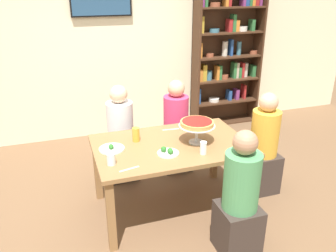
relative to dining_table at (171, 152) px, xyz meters
name	(u,v)px	position (x,y,z in m)	size (l,w,h in m)	color
ground_plane	(171,207)	(0.00, 0.00, -0.65)	(12.00, 12.00, 0.00)	brown
rear_partition	(122,41)	(0.00, 2.20, 0.75)	(8.00, 0.12, 2.80)	beige
dining_table	(171,152)	(0.00, 0.00, 0.00)	(1.49, 0.96, 0.74)	olive
bookshelf	(227,53)	(1.62, 2.01, 0.51)	(1.10, 0.30, 2.21)	#422819
diner_far_right	(176,132)	(0.33, 0.78, -0.16)	(0.34, 0.34, 1.15)	#382D28
diner_near_right	(240,203)	(0.34, -0.76, -0.16)	(0.34, 0.34, 1.15)	#382D28
diner_head_east	(263,150)	(1.07, 0.01, -0.16)	(0.34, 0.34, 1.15)	#382D28
diner_far_left	(121,140)	(-0.35, 0.78, -0.16)	(0.34, 0.34, 1.15)	#382D28
deep_dish_pizza_stand	(197,125)	(0.24, -0.05, 0.28)	(0.35, 0.35, 0.23)	silver
salad_plate_near_diner	(168,152)	(-0.10, -0.19, 0.11)	(0.20, 0.20, 0.07)	white
salad_plate_far_diner	(112,148)	(-0.57, 0.06, 0.10)	(0.24, 0.24, 0.06)	white
beer_glass_amber_tall	(136,134)	(-0.31, 0.17, 0.16)	(0.07, 0.07, 0.14)	gold
water_glass_clear_near	(111,159)	(-0.62, -0.22, 0.14)	(0.07, 0.07, 0.10)	white
water_glass_clear_far	(203,148)	(0.21, -0.29, 0.15)	(0.06, 0.06, 0.12)	white
cutlery_fork_near	(129,169)	(-0.50, -0.35, 0.09)	(0.18, 0.02, 0.01)	silver
cutlery_knife_near	(171,129)	(0.11, 0.33, 0.09)	(0.18, 0.02, 0.01)	silver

